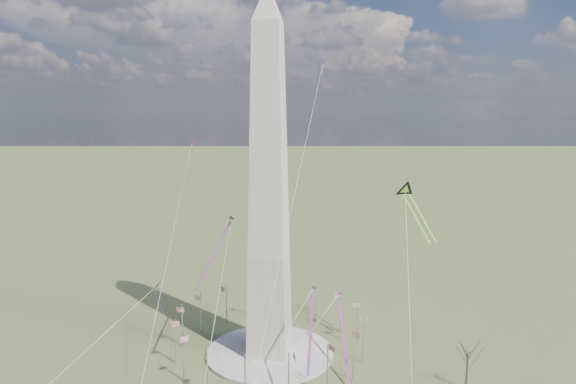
# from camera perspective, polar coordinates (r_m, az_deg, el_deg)

# --- Properties ---
(ground) EXTENTS (2000.00, 2000.00, 0.00)m
(ground) POSITION_cam_1_polar(r_m,az_deg,el_deg) (152.69, -2.04, -17.53)
(ground) COLOR #4E5E2F
(ground) RESTS_ON ground
(plaza) EXTENTS (36.00, 36.00, 0.80)m
(plaza) POSITION_cam_1_polar(r_m,az_deg,el_deg) (152.51, -2.04, -17.40)
(plaza) COLOR beige
(plaza) RESTS_ON ground
(washington_monument) EXTENTS (15.56, 15.56, 100.00)m
(washington_monument) POSITION_cam_1_polar(r_m,az_deg,el_deg) (138.10, -2.15, 0.57)
(washington_monument) COLOR beige
(washington_monument) RESTS_ON plaza
(flagpole_ring) EXTENTS (54.40, 54.40, 13.00)m
(flagpole_ring) POSITION_cam_1_polar(r_m,az_deg,el_deg) (149.58, -2.05, -15.04)
(flagpole_ring) COLOR #B9BCC0
(flagpole_ring) RESTS_ON ground
(tree_near) EXTENTS (7.81, 7.81, 13.67)m
(tree_near) POSITION_cam_1_polar(r_m,az_deg,el_deg) (138.94, 19.37, -16.42)
(tree_near) COLOR #4E362F
(tree_near) RESTS_ON ground
(kite_delta_black) EXTENTS (11.55, 17.41, 14.49)m
(kite_delta_black) POSITION_cam_1_polar(r_m,az_deg,el_deg) (148.23, 13.09, -0.15)
(kite_delta_black) COLOR black
(kite_delta_black) RESTS_ON ground
(kite_diamond_purple) EXTENTS (2.26, 3.47, 10.56)m
(kite_diamond_purple) POSITION_cam_1_polar(r_m,az_deg,el_deg) (156.89, -14.33, -10.40)
(kite_diamond_purple) COLOR navy
(kite_diamond_purple) RESTS_ON ground
(kite_streamer_left) EXTENTS (2.83, 20.46, 14.04)m
(kite_streamer_left) POSITION_cam_1_polar(r_m,az_deg,el_deg) (127.22, 2.65, -13.71)
(kite_streamer_left) COLOR red
(kite_streamer_left) RESTS_ON ground
(kite_streamer_mid) EXTENTS (4.55, 21.75, 14.98)m
(kite_streamer_mid) POSITION_cam_1_polar(r_m,az_deg,el_deg) (139.48, -7.60, -5.52)
(kite_streamer_mid) COLOR red
(kite_streamer_mid) RESTS_ON ground
(kite_streamer_right) EXTENTS (6.30, 23.90, 16.57)m
(kite_streamer_right) POSITION_cam_1_polar(r_m,az_deg,el_deg) (146.08, 6.02, -14.30)
(kite_streamer_right) COLOR red
(kite_streamer_right) RESTS_ON ground
(kite_small_red) EXTENTS (1.21, 1.82, 3.92)m
(kite_small_red) POSITION_cam_1_polar(r_m,az_deg,el_deg) (181.58, -10.66, 5.10)
(kite_small_red) COLOR red
(kite_small_red) RESTS_ON ground
(kite_small_white) EXTENTS (1.33, 1.36, 3.88)m
(kite_small_white) POSITION_cam_1_polar(r_m,az_deg,el_deg) (182.46, 3.84, 13.66)
(kite_small_white) COLOR white
(kite_small_white) RESTS_ON ground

